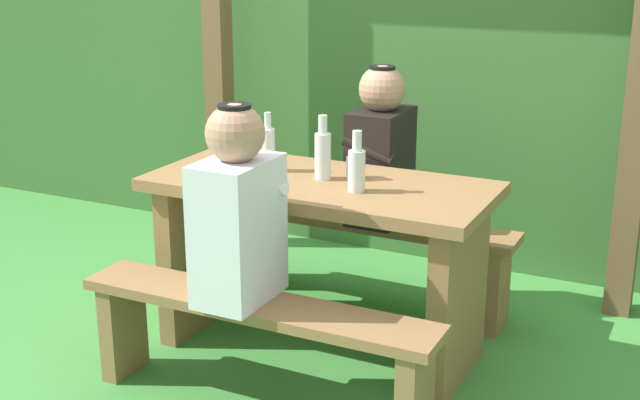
% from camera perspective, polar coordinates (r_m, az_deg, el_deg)
% --- Properties ---
extents(ground_plane, '(12.00, 12.00, 0.00)m').
position_cam_1_polar(ground_plane, '(3.73, 0.00, -9.87)').
color(ground_plane, '#3F893A').
extents(hedge_backdrop, '(6.40, 0.91, 1.97)m').
position_cam_1_polar(hedge_backdrop, '(4.95, 8.77, 8.68)').
color(hedge_backdrop, '#3A6730').
rests_on(hedge_backdrop, ground_plane).
extents(pergola_post_left, '(0.12, 0.12, 2.03)m').
position_cam_1_polar(pergola_post_left, '(4.75, -6.80, 8.78)').
color(pergola_post_left, brown).
rests_on(pergola_post_left, ground_plane).
extents(pergola_post_right, '(0.12, 0.12, 2.03)m').
position_cam_1_polar(pergola_post_right, '(4.02, 20.58, 6.30)').
color(pergola_post_right, brown).
rests_on(pergola_post_right, ground_plane).
extents(picnic_table, '(1.40, 0.64, 0.75)m').
position_cam_1_polar(picnic_table, '(3.53, 0.00, -2.47)').
color(picnic_table, olive).
rests_on(picnic_table, ground_plane).
extents(bench_near, '(1.40, 0.24, 0.43)m').
position_cam_1_polar(bench_near, '(3.18, -4.27, -8.74)').
color(bench_near, olive).
rests_on(bench_near, ground_plane).
extents(bench_far, '(1.40, 0.24, 0.43)m').
position_cam_1_polar(bench_far, '(4.05, 3.31, -2.85)').
color(bench_far, olive).
rests_on(bench_far, ground_plane).
extents(person_white_shirt, '(0.25, 0.35, 0.72)m').
position_cam_1_polar(person_white_shirt, '(3.04, -5.49, -0.75)').
color(person_white_shirt, silver).
rests_on(person_white_shirt, bench_near).
extents(person_black_coat, '(0.25, 0.35, 0.72)m').
position_cam_1_polar(person_black_coat, '(3.90, 4.05, 3.30)').
color(person_black_coat, black).
rests_on(person_black_coat, bench_far).
extents(drinking_glass, '(0.08, 0.08, 0.09)m').
position_cam_1_polar(drinking_glass, '(3.48, 2.37, 2.17)').
color(drinking_glass, silver).
rests_on(drinking_glass, picnic_table).
extents(bottle_left, '(0.07, 0.07, 0.24)m').
position_cam_1_polar(bottle_left, '(3.28, 2.46, 2.19)').
color(bottle_left, silver).
rests_on(bottle_left, picnic_table).
extents(bottle_right, '(0.07, 0.07, 0.26)m').
position_cam_1_polar(bottle_right, '(3.45, 0.25, 3.14)').
color(bottle_right, silver).
rests_on(bottle_right, picnic_table).
extents(bottle_center, '(0.06, 0.06, 0.25)m').
position_cam_1_polar(bottle_center, '(3.58, -3.47, 3.51)').
color(bottle_center, silver).
rests_on(bottle_center, picnic_table).
extents(cell_phone, '(0.11, 0.15, 0.01)m').
position_cam_1_polar(cell_phone, '(3.68, -4.42, 2.31)').
color(cell_phone, silver).
rests_on(cell_phone, picnic_table).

